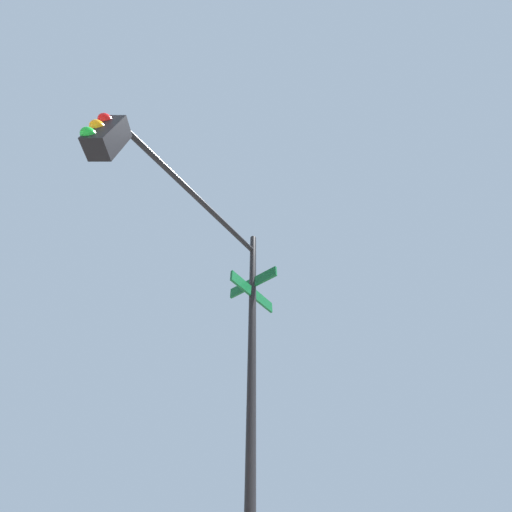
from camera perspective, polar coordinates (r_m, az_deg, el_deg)
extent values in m
cylinder|color=black|center=(4.09, -0.88, -22.32)|extent=(0.12, 0.12, 5.59)
cylinder|color=black|center=(4.90, -11.58, 11.23)|extent=(1.88, 2.43, 0.09)
cube|color=black|center=(4.30, -27.67, 20.48)|extent=(0.28, 0.28, 0.80)
sphere|color=red|center=(4.52, -28.14, 22.97)|extent=(0.18, 0.18, 0.18)
sphere|color=orange|center=(4.31, -29.37, 21.69)|extent=(0.18, 0.18, 0.18)
sphere|color=green|center=(4.10, -30.70, 20.27)|extent=(0.18, 0.18, 0.18)
cube|color=#0F5128|center=(4.81, -0.70, -7.40)|extent=(0.70, 0.90, 0.20)
cube|color=#0F5128|center=(4.95, -0.67, -5.43)|extent=(0.82, 0.64, 0.20)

